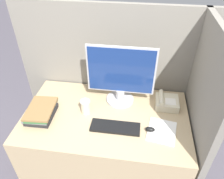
{
  "coord_description": "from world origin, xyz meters",
  "views": [
    {
      "loc": [
        0.23,
        -0.86,
        1.99
      ],
      "look_at": [
        0.05,
        0.44,
        0.99
      ],
      "focal_mm": 35.0,
      "sensor_mm": 36.0,
      "label": 1
    }
  ],
  "objects_px": {
    "monitor": "(121,77)",
    "keyboard": "(115,127)",
    "coffee_cup": "(86,107)",
    "book_stack": "(41,112)",
    "desk_telephone": "(166,102)",
    "mouse": "(150,129)"
  },
  "relations": [
    {
      "from": "monitor",
      "to": "desk_telephone",
      "type": "relative_size",
      "value": 2.96
    },
    {
      "from": "monitor",
      "to": "keyboard",
      "type": "bearing_deg",
      "value": -89.64
    },
    {
      "from": "monitor",
      "to": "coffee_cup",
      "type": "height_order",
      "value": "monitor"
    },
    {
      "from": "keyboard",
      "to": "book_stack",
      "type": "xyz_separation_m",
      "value": [
        -0.6,
        0.05,
        0.04
      ]
    },
    {
      "from": "monitor",
      "to": "mouse",
      "type": "xyz_separation_m",
      "value": [
        0.26,
        -0.33,
        -0.22
      ]
    },
    {
      "from": "coffee_cup",
      "to": "book_stack",
      "type": "xyz_separation_m",
      "value": [
        -0.34,
        -0.09,
        -0.02
      ]
    },
    {
      "from": "book_stack",
      "to": "desk_telephone",
      "type": "distance_m",
      "value": 1.03
    },
    {
      "from": "book_stack",
      "to": "mouse",
      "type": "bearing_deg",
      "value": -2.5
    },
    {
      "from": "monitor",
      "to": "keyboard",
      "type": "distance_m",
      "value": 0.41
    },
    {
      "from": "monitor",
      "to": "book_stack",
      "type": "relative_size",
      "value": 1.84
    },
    {
      "from": "book_stack",
      "to": "monitor",
      "type": "bearing_deg",
      "value": 25.78
    },
    {
      "from": "coffee_cup",
      "to": "mouse",
      "type": "bearing_deg",
      "value": -14.04
    },
    {
      "from": "coffee_cup",
      "to": "desk_telephone",
      "type": "relative_size",
      "value": 0.65
    },
    {
      "from": "desk_telephone",
      "to": "monitor",
      "type": "bearing_deg",
      "value": 177.38
    },
    {
      "from": "monitor",
      "to": "book_stack",
      "type": "distance_m",
      "value": 0.69
    },
    {
      "from": "monitor",
      "to": "keyboard",
      "type": "relative_size",
      "value": 1.49
    },
    {
      "from": "mouse",
      "to": "book_stack",
      "type": "bearing_deg",
      "value": 177.5
    },
    {
      "from": "desk_telephone",
      "to": "keyboard",
      "type": "bearing_deg",
      "value": -141.07
    },
    {
      "from": "keyboard",
      "to": "coffee_cup",
      "type": "bearing_deg",
      "value": 152.07
    },
    {
      "from": "coffee_cup",
      "to": "book_stack",
      "type": "bearing_deg",
      "value": -164.88
    },
    {
      "from": "monitor",
      "to": "desk_telephone",
      "type": "distance_m",
      "value": 0.44
    },
    {
      "from": "book_stack",
      "to": "coffee_cup",
      "type": "bearing_deg",
      "value": 15.12
    }
  ]
}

